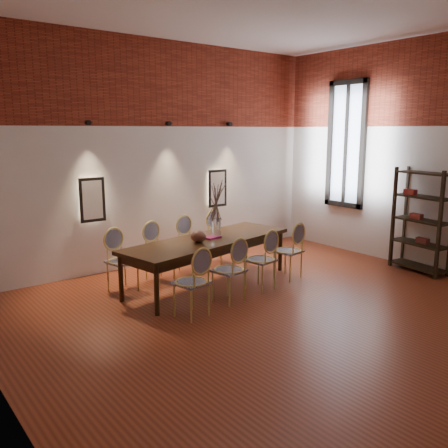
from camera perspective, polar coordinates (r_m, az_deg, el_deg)
floor at (r=6.42m, az=8.67°, el=-11.28°), size 7.00×7.00×0.02m
wall_back at (r=8.76m, az=-8.19°, el=8.28°), size 7.00×0.10×4.00m
wall_right at (r=8.88m, az=25.17°, el=7.38°), size 0.10×7.00×4.00m
brick_band_back at (r=8.72m, az=-8.19°, el=16.49°), size 7.00×0.02×1.50m
niche_left at (r=8.16m, az=-15.64°, el=2.83°), size 0.36×0.06×0.66m
niche_right at (r=9.45m, az=-0.90°, el=4.34°), size 0.36×0.06×0.66m
spot_fixture_left at (r=8.06m, az=-16.03°, el=11.63°), size 0.08×0.10×0.08m
spot_fixture_mid at (r=8.74m, az=-6.70°, el=11.92°), size 0.08×0.10×0.08m
spot_fixture_right at (r=9.54m, az=0.66°, el=11.93°), size 0.08×0.10×0.08m
window_glass at (r=9.88m, az=14.54°, el=9.23°), size 0.02×0.78×2.38m
window_frame at (r=9.86m, az=14.46°, el=9.23°), size 0.08×0.90×2.50m
window_mullion at (r=9.86m, az=14.46°, el=9.23°), size 0.06×0.06×2.40m
dining_table at (r=7.57m, az=-1.87°, el=-4.55°), size 3.08×1.45×0.75m
chair_near_a at (r=6.28m, az=-3.96°, el=-7.01°), size 0.51×0.51×0.94m
chair_near_b at (r=6.79m, az=0.56°, el=-5.58°), size 0.51×0.51×0.94m
chair_near_c at (r=7.34m, az=4.41°, el=-4.32°), size 0.51×0.51×0.94m
chair_near_d at (r=7.92m, az=7.71°, el=-3.23°), size 0.51×0.51×0.94m
chair_far_a at (r=7.40m, az=-12.14°, el=-4.41°), size 0.51×0.51×0.94m
chair_far_b at (r=7.84m, az=-7.75°, el=-3.38°), size 0.51×0.51×0.94m
chair_far_c at (r=8.32m, az=-3.85°, el=-2.45°), size 0.51×0.51×0.94m
chair_far_d at (r=8.83m, az=-0.40°, el=-1.61°), size 0.51×0.51×0.94m
vase at (r=7.58m, az=-0.91°, el=-0.45°), size 0.14×0.14×0.30m
dried_branches at (r=7.50m, az=-0.92°, el=2.92°), size 0.50×0.50×0.70m
bowl at (r=7.24m, az=-3.09°, el=-1.50°), size 0.24×0.24×0.18m
book at (r=7.51m, az=-1.47°, el=-1.61°), size 0.29×0.22×0.03m
shelving_rack at (r=8.86m, az=22.67°, el=0.39°), size 0.52×1.04×1.80m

